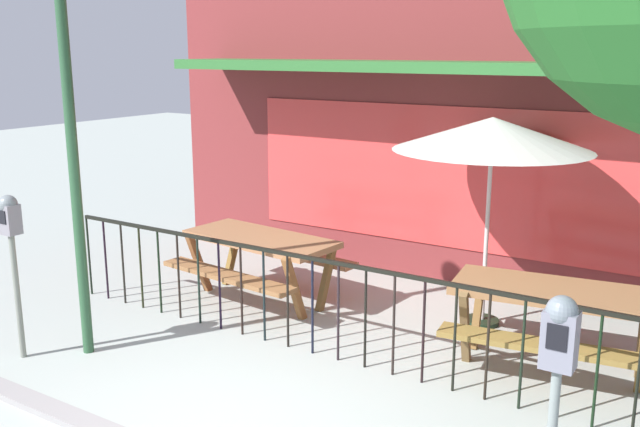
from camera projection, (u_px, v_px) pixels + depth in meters
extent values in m
cube|color=#3F251C|center=(451.00, 279.00, 8.91)|extent=(8.15, 0.54, 0.01)
cube|color=maroon|center=(461.00, 60.00, 8.28)|extent=(8.15, 0.50, 5.45)
cube|color=#D83838|center=(447.00, 178.00, 8.39)|extent=(5.30, 0.02, 1.70)
cube|color=#2A632B|center=(436.00, 67.00, 7.71)|extent=(6.93, 0.94, 0.12)
cube|color=black|center=(339.00, 263.00, 6.39)|extent=(6.85, 0.04, 0.04)
cylinder|color=black|center=(89.00, 256.00, 8.27)|extent=(0.02, 0.02, 0.95)
cylinder|color=black|center=(106.00, 259.00, 8.12)|extent=(0.02, 0.02, 0.95)
cylinder|color=black|center=(123.00, 263.00, 7.98)|extent=(0.02, 0.02, 0.95)
cylinder|color=black|center=(141.00, 267.00, 7.83)|extent=(0.02, 0.02, 0.95)
cylinder|color=black|center=(159.00, 272.00, 7.68)|extent=(0.02, 0.02, 0.95)
cylinder|color=black|center=(179.00, 276.00, 7.53)|extent=(0.02, 0.02, 0.95)
cylinder|color=black|center=(199.00, 281.00, 7.38)|extent=(0.02, 0.02, 0.95)
cylinder|color=black|center=(220.00, 285.00, 7.24)|extent=(0.02, 0.02, 0.95)
cylinder|color=black|center=(241.00, 290.00, 7.09)|extent=(0.02, 0.02, 0.95)
cylinder|color=black|center=(264.00, 296.00, 6.94)|extent=(0.02, 0.02, 0.95)
cylinder|color=black|center=(288.00, 301.00, 6.79)|extent=(0.02, 0.02, 0.95)
cylinder|color=black|center=(312.00, 307.00, 6.64)|extent=(0.02, 0.02, 0.95)
cylinder|color=black|center=(338.00, 312.00, 6.49)|extent=(0.02, 0.02, 0.95)
cylinder|color=black|center=(365.00, 319.00, 6.35)|extent=(0.02, 0.02, 0.95)
cylinder|color=black|center=(394.00, 325.00, 6.20)|extent=(0.02, 0.02, 0.95)
cylinder|color=black|center=(423.00, 332.00, 6.05)|extent=(0.02, 0.02, 0.95)
cylinder|color=black|center=(455.00, 339.00, 5.90)|extent=(0.02, 0.02, 0.95)
cylinder|color=black|center=(488.00, 346.00, 5.75)|extent=(0.02, 0.02, 0.95)
cylinder|color=black|center=(522.00, 354.00, 5.61)|extent=(0.02, 0.02, 0.95)
cylinder|color=black|center=(559.00, 363.00, 5.46)|extent=(0.02, 0.02, 0.95)
cylinder|color=black|center=(597.00, 371.00, 5.31)|extent=(0.02, 0.02, 0.95)
cylinder|color=black|center=(638.00, 381.00, 5.16)|extent=(0.02, 0.02, 0.95)
cube|color=#946341|center=(260.00, 239.00, 8.00)|extent=(1.87, 0.94, 0.07)
cube|color=brown|center=(227.00, 276.00, 7.65)|extent=(1.82, 0.44, 0.05)
cube|color=#8F5B3C|center=(292.00, 253.00, 8.49)|extent=(1.82, 0.44, 0.05)
cube|color=brown|center=(199.00, 264.00, 8.32)|extent=(0.11, 0.35, 0.78)
cube|color=brown|center=(233.00, 253.00, 8.75)|extent=(0.11, 0.35, 0.78)
cube|color=brown|center=(294.00, 289.00, 7.43)|extent=(0.11, 0.35, 0.78)
cube|color=brown|center=(327.00, 276.00, 7.86)|extent=(0.11, 0.35, 0.78)
cube|color=#8B5F3C|center=(556.00, 292.00, 6.26)|extent=(1.89, 1.00, 0.07)
cube|color=olive|center=(546.00, 346.00, 5.84)|extent=(1.82, 0.50, 0.05)
cube|color=olive|center=(560.00, 304.00, 6.82)|extent=(1.82, 0.50, 0.05)
cube|color=brown|center=(465.00, 328.00, 6.40)|extent=(0.12, 0.36, 0.78)
cube|color=brown|center=(478.00, 308.00, 6.89)|extent=(0.12, 0.36, 0.78)
cylinder|color=black|center=(482.00, 321.00, 7.48)|extent=(0.36, 0.36, 0.05)
cylinder|color=#BCAFAE|center=(487.00, 226.00, 7.24)|extent=(0.04, 0.04, 2.14)
cone|color=beige|center=(492.00, 134.00, 7.02)|extent=(2.00, 2.00, 0.33)
cylinder|color=slate|center=(17.00, 297.00, 6.53)|extent=(0.06, 0.06, 1.21)
cube|color=slate|center=(9.00, 219.00, 6.36)|extent=(0.18, 0.14, 0.28)
sphere|color=slate|center=(8.00, 204.00, 6.33)|extent=(0.17, 0.17, 0.17)
cube|color=black|center=(2.00, 217.00, 6.30)|extent=(0.11, 0.01, 0.12)
cube|color=slate|center=(560.00, 340.00, 3.76)|extent=(0.18, 0.14, 0.33)
sphere|color=slate|center=(562.00, 311.00, 3.73)|extent=(0.17, 0.17, 0.17)
cube|color=black|center=(557.00, 338.00, 3.69)|extent=(0.11, 0.01, 0.14)
cylinder|color=#284E31|center=(74.00, 169.00, 6.38)|extent=(0.10, 0.10, 3.57)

